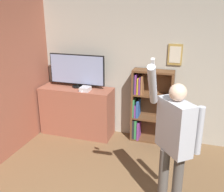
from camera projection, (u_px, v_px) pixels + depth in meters
wall_back at (156, 72)px, 4.95m from camera, size 6.58×0.09×2.70m
tv_ledge at (77, 111)px, 5.37m from camera, size 1.46×0.53×0.99m
television at (77, 70)px, 5.16m from camera, size 1.14×0.22×0.66m
game_console at (85, 89)px, 5.03m from camera, size 0.18×0.21×0.08m
remote_loose at (84, 91)px, 4.98m from camera, size 0.09×0.14×0.02m
bookshelf at (148, 107)px, 5.03m from camera, size 0.76×0.28×1.43m
person at (174, 137)px, 3.15m from camera, size 0.64×0.59×2.03m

